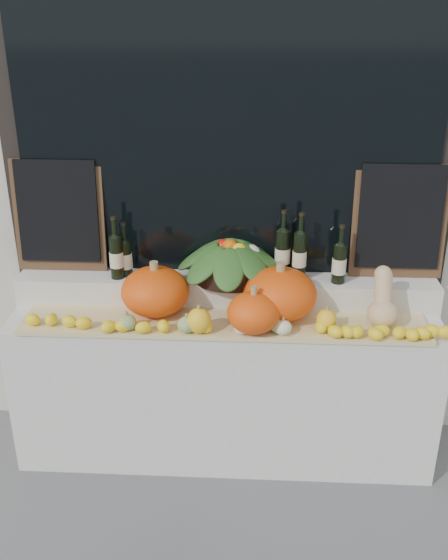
# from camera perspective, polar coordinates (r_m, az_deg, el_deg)

# --- Properties ---
(storefront_facade) EXTENTS (7.00, 0.94, 4.50)m
(storefront_facade) POSITION_cam_1_polar(r_m,az_deg,el_deg) (3.70, 0.70, 21.43)
(storefront_facade) COLOR beige
(storefront_facade) RESTS_ON ground
(display_sill) EXTENTS (2.30, 0.55, 0.88)m
(display_sill) POSITION_cam_1_polar(r_m,az_deg,el_deg) (3.58, 0.06, -9.47)
(display_sill) COLOR silver
(display_sill) RESTS_ON ground
(rear_tier) EXTENTS (2.30, 0.25, 0.16)m
(rear_tier) POSITION_cam_1_polar(r_m,az_deg,el_deg) (3.46, 0.20, -0.89)
(rear_tier) COLOR silver
(rear_tier) RESTS_ON display_sill
(straw_bedding) EXTENTS (2.10, 0.32, 0.02)m
(straw_bedding) POSITION_cam_1_polar(r_m,az_deg,el_deg) (3.24, -0.05, -4.03)
(straw_bedding) COLOR tan
(straw_bedding) RESTS_ON display_sill
(pumpkin_left) EXTENTS (0.38, 0.38, 0.26)m
(pumpkin_left) POSITION_cam_1_polar(r_m,az_deg,el_deg) (3.29, -6.31, -1.04)
(pumpkin_left) COLOR #F1510C
(pumpkin_left) RESTS_ON straw_bedding
(pumpkin_right) EXTENTS (0.46, 0.46, 0.27)m
(pumpkin_right) POSITION_cam_1_polar(r_m,az_deg,el_deg) (3.24, 5.12, -1.28)
(pumpkin_right) COLOR #F1510C
(pumpkin_right) RESTS_ON straw_bedding
(pumpkin_center) EXTENTS (0.31, 0.31, 0.21)m
(pumpkin_center) POSITION_cam_1_polar(r_m,az_deg,el_deg) (3.11, 2.72, -3.00)
(pumpkin_center) COLOR #F1510C
(pumpkin_center) RESTS_ON straw_bedding
(butternut_squash) EXTENTS (0.16, 0.22, 0.30)m
(butternut_squash) POSITION_cam_1_polar(r_m,az_deg,el_deg) (3.26, 14.32, -2.10)
(butternut_squash) COLOR #D7AC7E
(butternut_squash) RESTS_ON straw_bedding
(decorative_gourds) EXTENTS (1.10, 0.18, 0.16)m
(decorative_gourds) POSITION_cam_1_polar(r_m,az_deg,el_deg) (3.12, 0.82, -3.92)
(decorative_gourds) COLOR #2F691F
(decorative_gourds) RESTS_ON straw_bedding
(lemon_heap) EXTENTS (2.20, 0.16, 0.06)m
(lemon_heap) POSITION_cam_1_polar(r_m,az_deg,el_deg) (3.12, -0.16, -4.27)
(lemon_heap) COLOR yellow
(lemon_heap) RESTS_ON straw_bedding
(produce_bowl) EXTENTS (0.61, 0.61, 0.23)m
(produce_bowl) POSITION_cam_1_polar(r_m,az_deg,el_deg) (3.37, 0.56, 1.92)
(produce_bowl) COLOR black
(produce_bowl) RESTS_ON rear_tier
(wine_bottle_far_left) EXTENTS (0.08, 0.08, 0.35)m
(wine_bottle_far_left) POSITION_cam_1_polar(r_m,az_deg,el_deg) (3.41, -9.81, 2.12)
(wine_bottle_far_left) COLOR black
(wine_bottle_far_left) RESTS_ON rear_tier
(wine_bottle_near_left) EXTENTS (0.08, 0.08, 0.30)m
(wine_bottle_near_left) POSITION_cam_1_polar(r_m,az_deg,el_deg) (3.45, -9.01, 2.01)
(wine_bottle_near_left) COLOR black
(wine_bottle_near_left) RESTS_ON rear_tier
(wine_bottle_tall) EXTENTS (0.08, 0.08, 0.38)m
(wine_bottle_tall) POSITION_cam_1_polar(r_m,az_deg,el_deg) (3.40, 5.38, 2.49)
(wine_bottle_tall) COLOR black
(wine_bottle_tall) RESTS_ON rear_tier
(wine_bottle_near_right) EXTENTS (0.08, 0.08, 0.38)m
(wine_bottle_near_right) POSITION_cam_1_polar(r_m,az_deg,el_deg) (3.36, 6.92, 2.22)
(wine_bottle_near_right) COLOR black
(wine_bottle_near_right) RESTS_ON rear_tier
(wine_bottle_far_right) EXTENTS (0.08, 0.08, 0.33)m
(wine_bottle_far_right) POSITION_cam_1_polar(r_m,az_deg,el_deg) (3.37, 10.49, 1.53)
(wine_bottle_far_right) COLOR black
(wine_bottle_far_right) RESTS_ON rear_tier
(chalkboard_left) EXTENTS (0.50, 0.08, 0.62)m
(chalkboard_left) POSITION_cam_1_polar(r_m,az_deg,el_deg) (3.53, -14.91, 5.86)
(chalkboard_left) COLOR #4C331E
(chalkboard_left) RESTS_ON rear_tier
(chalkboard_right) EXTENTS (0.50, 0.08, 0.62)m
(chalkboard_right) POSITION_cam_1_polar(r_m,az_deg,el_deg) (3.45, 15.79, 5.33)
(chalkboard_right) COLOR #4C331E
(chalkboard_right) RESTS_ON rear_tier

